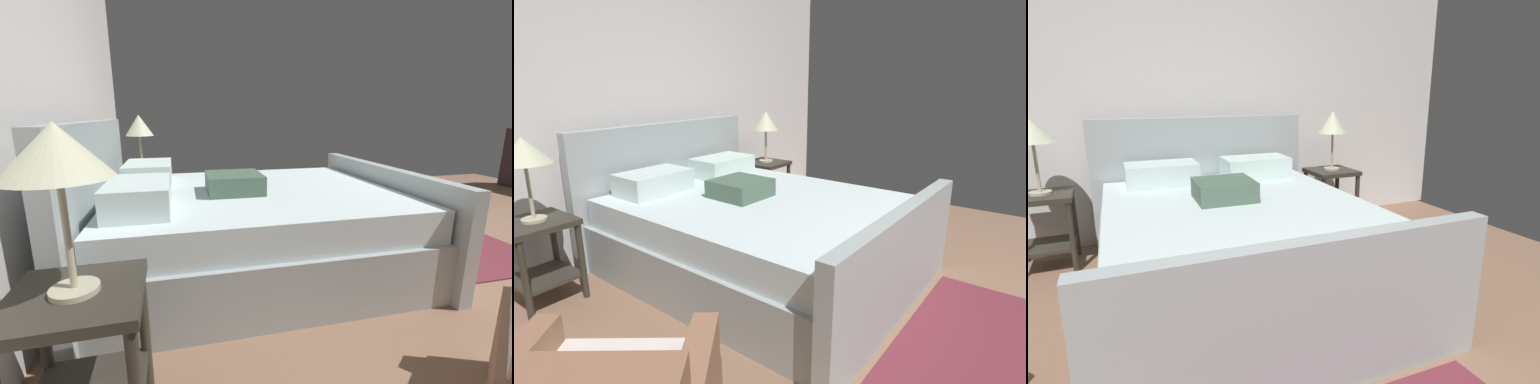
{
  "view_description": "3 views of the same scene",
  "coord_description": "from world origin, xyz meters",
  "views": [
    {
      "loc": [
        -2.44,
        2.64,
        1.19
      ],
      "look_at": [
        0.03,
        1.98,
        0.58
      ],
      "focal_mm": 23.14,
      "sensor_mm": 36.0,
      "label": 1
    },
    {
      "loc": [
        -2.44,
        0.15,
        1.53
      ],
      "look_at": [
        -0.04,
        1.92,
        0.69
      ],
      "focal_mm": 28.39,
      "sensor_mm": 36.0,
      "label": 2
    },
    {
      "loc": [
        -0.83,
        -0.52,
        1.37
      ],
      "look_at": [
        0.3,
        1.99,
        0.68
      ],
      "focal_mm": 28.29,
      "sensor_mm": 36.0,
      "label": 3
    }
  ],
  "objects": [
    {
      "name": "wall_back",
      "position": [
        0.0,
        3.4,
        1.43
      ],
      "size": [
        5.7,
        0.12,
        2.86
      ],
      "primitive_type": "cube",
      "color": "silver",
      "rests_on": "ground"
    },
    {
      "name": "nightstand_left",
      "position": [
        -1.3,
        2.97,
        0.4
      ],
      "size": [
        0.44,
        0.44,
        0.6
      ],
      "color": "#312D25",
      "rests_on": "ground"
    },
    {
      "name": "table_lamp_left",
      "position": [
        -1.3,
        2.97,
        1.07
      ],
      "size": [
        0.34,
        0.34,
        0.57
      ],
      "color": "#B7B293",
      "rests_on": "nightstand_left"
    },
    {
      "name": "table_lamp_right",
      "position": [
        1.24,
        2.92,
        1.06
      ],
      "size": [
        0.28,
        0.28,
        0.58
      ],
      "color": "#B7B293",
      "rests_on": "nightstand_right"
    },
    {
      "name": "area_rug",
      "position": [
        -0.03,
        0.2,
        0.01
      ],
      "size": [
        1.52,
        1.21,
        0.01
      ],
      "primitive_type": "cube",
      "rotation": [
        0.0,
        0.0,
        -0.02
      ],
      "color": "maroon",
      "rests_on": "ground"
    },
    {
      "name": "nightstand_right",
      "position": [
        1.24,
        2.92,
        0.4
      ],
      "size": [
        0.44,
        0.44,
        0.6
      ],
      "color": "#312D25",
      "rests_on": "ground"
    },
    {
      "name": "bed",
      "position": [
        -0.03,
        2.07,
        0.34
      ],
      "size": [
        1.95,
        2.4,
        1.14
      ],
      "color": "#A2ACAE",
      "rests_on": "ground"
    }
  ]
}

